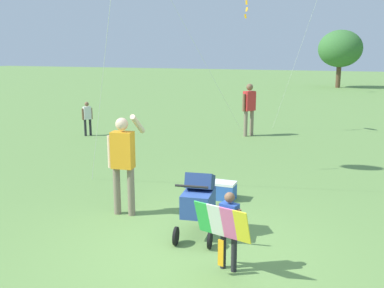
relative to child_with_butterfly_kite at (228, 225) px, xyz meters
name	(u,v)px	position (x,y,z in m)	size (l,w,h in m)	color
ground_plane	(194,252)	(-0.60, 0.37, -0.65)	(120.00, 120.00, 0.00)	#668E47
child_with_butterfly_kite	(228,225)	(0.00, 0.00, 0.00)	(0.78, 0.45, 1.08)	#232328
person_adult_flyer	(123,157)	(-2.29, 1.32, 0.40)	(0.57, 0.57, 1.82)	#7F705B
stroller	(199,199)	(-0.74, 0.92, -0.04)	(0.61, 1.11, 1.03)	black
person_red_shirt	(87,116)	(-7.13, 7.35, 0.03)	(0.27, 0.31, 1.16)	#232328
person_sitting_far	(249,105)	(-2.00, 9.29, 0.39)	(0.41, 0.48, 1.77)	#7F705B
cooler_box	(224,190)	(-0.88, 2.74, -0.48)	(0.45, 0.33, 0.35)	#2D5BB7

